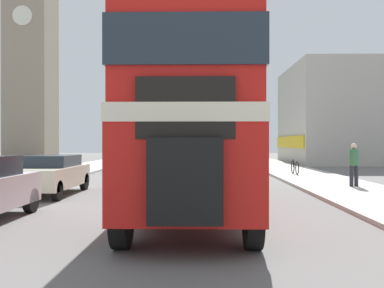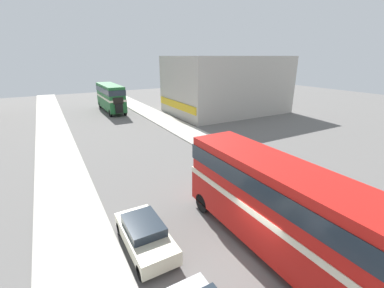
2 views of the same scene
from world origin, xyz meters
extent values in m
plane|color=slate|center=(0.00, 0.00, 0.00)|extent=(120.00, 120.00, 0.00)
cube|color=red|center=(0.98, 0.02, 1.32)|extent=(2.51, 10.46, 1.62)
cube|color=beige|center=(0.98, 0.02, 2.28)|extent=(2.54, 10.51, 0.29)
cube|color=red|center=(0.98, 0.02, 3.31)|extent=(2.46, 10.25, 1.77)
cube|color=#232D38|center=(0.98, 0.02, 3.40)|extent=(2.54, 10.36, 0.80)
cube|color=black|center=(0.98, -5.31, 1.24)|extent=(1.13, 0.20, 1.30)
cube|color=black|center=(0.98, -5.17, 2.34)|extent=(1.51, 0.12, 0.94)
cylinder|color=black|center=(-0.13, -4.35, 0.54)|extent=(0.28, 1.08, 1.08)
cylinder|color=black|center=(2.10, -4.35, 0.54)|extent=(0.28, 1.08, 1.08)
cylinder|color=black|center=(-0.13, 4.28, 0.54)|extent=(0.28, 1.08, 1.08)
cylinder|color=black|center=(2.10, 4.28, 0.54)|extent=(0.28, 1.08, 1.08)
cube|color=#1E602D|center=(1.99, 35.00, 1.32)|extent=(2.41, 9.38, 1.62)
cube|color=beige|center=(1.99, 35.00, 2.28)|extent=(2.43, 9.43, 0.30)
cube|color=#1E602D|center=(1.99, 35.00, 3.31)|extent=(2.36, 9.19, 1.77)
cube|color=#232D38|center=(1.99, 35.00, 3.40)|extent=(2.43, 9.29, 0.80)
cube|color=black|center=(1.99, 30.21, 1.24)|extent=(1.08, 0.20, 1.30)
cube|color=black|center=(1.99, 30.35, 2.34)|extent=(1.44, 0.12, 0.94)
cylinder|color=black|center=(0.93, 31.17, 0.54)|extent=(0.28, 1.08, 1.08)
cylinder|color=black|center=(3.05, 31.17, 0.54)|extent=(0.28, 1.08, 1.08)
cylinder|color=black|center=(0.93, 38.72, 0.54)|extent=(0.28, 1.08, 1.08)
cylinder|color=black|center=(3.05, 38.72, 0.54)|extent=(0.28, 1.08, 1.08)
cylinder|color=black|center=(-3.17, -0.70, 0.32)|extent=(0.20, 0.64, 0.64)
cube|color=beige|center=(-3.98, 3.03, 0.63)|extent=(1.71, 4.00, 0.68)
cube|color=#232D38|center=(-3.98, 3.19, 1.17)|extent=(1.51, 2.08, 0.39)
cylinder|color=black|center=(-4.73, 1.48, 0.32)|extent=(0.20, 0.64, 0.64)
cylinder|color=black|center=(-3.22, 1.48, 0.32)|extent=(0.20, 0.64, 0.64)
cylinder|color=black|center=(-4.73, 4.58, 0.32)|extent=(0.20, 0.64, 0.64)
cylinder|color=black|center=(-3.22, 4.58, 0.32)|extent=(0.20, 0.64, 0.64)
cylinder|color=#282833|center=(7.03, 4.91, 0.52)|extent=(0.15, 0.15, 0.80)
cylinder|color=#282833|center=(7.21, 4.91, 0.52)|extent=(0.15, 0.15, 0.80)
cylinder|color=#336B42|center=(7.12, 4.91, 1.24)|extent=(0.33, 0.33, 0.64)
sphere|color=beige|center=(7.12, 4.91, 1.67)|extent=(0.22, 0.22, 0.22)
torus|color=black|center=(6.25, 10.68, 0.48)|extent=(0.05, 0.71, 0.71)
torus|color=black|center=(6.25, 11.73, 0.48)|extent=(0.05, 0.71, 0.71)
cylinder|color=black|center=(6.25, 11.20, 0.62)|extent=(0.04, 1.06, 0.34)
cylinder|color=black|center=(6.25, 11.58, 0.69)|extent=(0.04, 0.04, 0.43)
cube|color=gray|center=(-18.82, 38.62, 9.82)|extent=(4.95, 4.95, 19.64)
cylinder|color=silver|center=(-18.82, 36.10, 16.10)|extent=(2.23, 0.10, 2.23)
cube|color=gold|center=(9.00, 25.96, 1.84)|extent=(0.12, 10.91, 1.00)
camera|label=1|loc=(1.21, -11.63, 1.82)|focal=40.00mm
camera|label=2|loc=(-6.88, -6.34, 8.36)|focal=24.00mm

